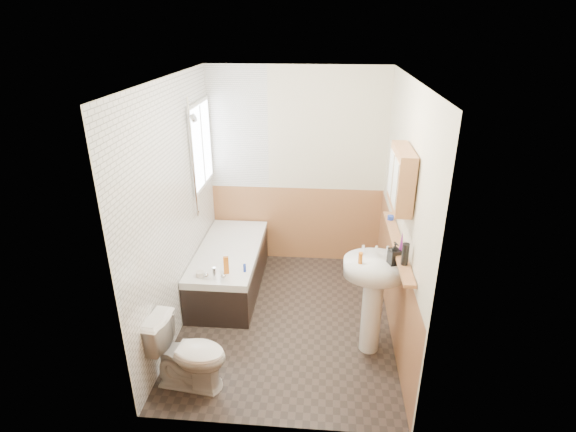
# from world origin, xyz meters

# --- Properties ---
(floor) EXTENTS (2.80, 2.80, 0.00)m
(floor) POSITION_xyz_m (0.00, 0.00, 0.00)
(floor) COLOR black
(floor) RESTS_ON ground
(ceiling) EXTENTS (2.80, 2.80, 0.00)m
(ceiling) POSITION_xyz_m (0.00, 0.00, 2.50)
(ceiling) COLOR white
(ceiling) RESTS_ON ground
(wall_back) EXTENTS (2.20, 0.02, 2.50)m
(wall_back) POSITION_xyz_m (0.00, 1.41, 1.25)
(wall_back) COLOR beige
(wall_back) RESTS_ON ground
(wall_front) EXTENTS (2.20, 0.02, 2.50)m
(wall_front) POSITION_xyz_m (0.00, -1.41, 1.25)
(wall_front) COLOR beige
(wall_front) RESTS_ON ground
(wall_left) EXTENTS (0.02, 2.80, 2.50)m
(wall_left) POSITION_xyz_m (-1.11, 0.00, 1.25)
(wall_left) COLOR beige
(wall_left) RESTS_ON ground
(wall_right) EXTENTS (0.02, 2.80, 2.50)m
(wall_right) POSITION_xyz_m (1.11, 0.00, 1.25)
(wall_right) COLOR beige
(wall_right) RESTS_ON ground
(wainscot_right) EXTENTS (0.01, 2.80, 1.00)m
(wainscot_right) POSITION_xyz_m (1.09, 0.00, 0.50)
(wainscot_right) COLOR #AF7447
(wainscot_right) RESTS_ON wall_right
(wainscot_front) EXTENTS (2.20, 0.01, 1.00)m
(wainscot_front) POSITION_xyz_m (0.00, -1.39, 0.50)
(wainscot_front) COLOR #AF7447
(wainscot_front) RESTS_ON wall_front
(wainscot_back) EXTENTS (2.20, 0.01, 1.00)m
(wainscot_back) POSITION_xyz_m (0.00, 1.39, 0.50)
(wainscot_back) COLOR #AF7447
(wainscot_back) RESTS_ON wall_back
(tile_cladding_left) EXTENTS (0.01, 2.80, 2.50)m
(tile_cladding_left) POSITION_xyz_m (-1.09, 0.00, 1.25)
(tile_cladding_left) COLOR white
(tile_cladding_left) RESTS_ON wall_left
(tile_return_back) EXTENTS (0.75, 0.01, 1.50)m
(tile_return_back) POSITION_xyz_m (-0.73, 1.39, 1.75)
(tile_return_back) COLOR white
(tile_return_back) RESTS_ON wall_back
(window) EXTENTS (0.03, 0.79, 0.99)m
(window) POSITION_xyz_m (-1.06, 0.95, 1.65)
(window) COLOR white
(window) RESTS_ON wall_left
(bathtub) EXTENTS (0.70, 1.57, 0.67)m
(bathtub) POSITION_xyz_m (-0.73, 0.58, 0.27)
(bathtub) COLOR black
(bathtub) RESTS_ON floor
(shower_riser) EXTENTS (0.11, 0.09, 1.31)m
(shower_riser) POSITION_xyz_m (-1.04, 0.52, 1.71)
(shower_riser) COLOR silver
(shower_riser) RESTS_ON wall_left
(toilet) EXTENTS (0.72, 0.46, 0.66)m
(toilet) POSITION_xyz_m (-0.76, -1.00, 0.33)
(toilet) COLOR white
(toilet) RESTS_ON floor
(sink) EXTENTS (0.58, 0.47, 1.11)m
(sink) POSITION_xyz_m (0.84, -0.39, 0.71)
(sink) COLOR white
(sink) RESTS_ON floor
(pine_shelf) EXTENTS (0.10, 1.45, 0.03)m
(pine_shelf) POSITION_xyz_m (1.04, -0.24, 1.08)
(pine_shelf) COLOR #AF7447
(pine_shelf) RESTS_ON wall_right
(medicine_cabinet) EXTENTS (0.15, 0.58, 0.52)m
(medicine_cabinet) POSITION_xyz_m (1.01, -0.24, 1.71)
(medicine_cabinet) COLOR #AF7447
(medicine_cabinet) RESTS_ON wall_right
(foam_can) EXTENTS (0.08, 0.08, 0.19)m
(foam_can) POSITION_xyz_m (1.04, -0.64, 1.19)
(foam_can) COLOR black
(foam_can) RESTS_ON pine_shelf
(green_bottle) EXTENTS (0.05, 0.05, 0.21)m
(green_bottle) POSITION_xyz_m (1.04, -0.43, 1.19)
(green_bottle) COLOR purple
(green_bottle) RESTS_ON pine_shelf
(black_jar) EXTENTS (0.08, 0.08, 0.04)m
(black_jar) POSITION_xyz_m (1.04, 0.28, 1.11)
(black_jar) COLOR #19339E
(black_jar) RESTS_ON pine_shelf
(soap_bottle) EXTENTS (0.16, 0.23, 0.10)m
(soap_bottle) POSITION_xyz_m (0.99, -0.45, 1.04)
(soap_bottle) COLOR black
(soap_bottle) RESTS_ON sink
(clear_bottle) EXTENTS (0.04, 0.04, 0.11)m
(clear_bottle) POSITION_xyz_m (0.69, -0.47, 1.04)
(clear_bottle) COLOR orange
(clear_bottle) RESTS_ON sink
(blue_gel) EXTENTS (0.06, 0.04, 0.19)m
(blue_gel) POSITION_xyz_m (-0.64, 0.02, 0.62)
(blue_gel) COLOR orange
(blue_gel) RESTS_ON bathtub
(cream_jar) EXTENTS (0.09, 0.09, 0.05)m
(cream_jar) POSITION_xyz_m (-0.90, -0.06, 0.55)
(cream_jar) COLOR silver
(cream_jar) RESTS_ON bathtub
(orange_bottle) EXTENTS (0.04, 0.04, 0.09)m
(orange_bottle) POSITION_xyz_m (-0.45, 0.07, 0.57)
(orange_bottle) COLOR #19339E
(orange_bottle) RESTS_ON bathtub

